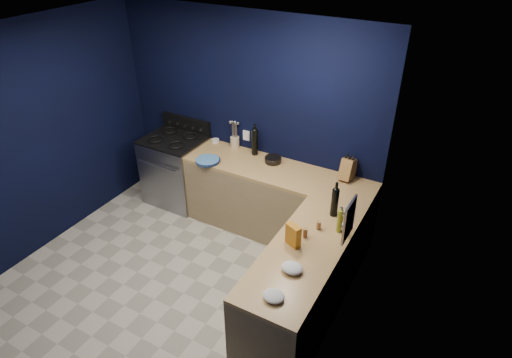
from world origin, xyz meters
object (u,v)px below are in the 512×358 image
Objects in this scene: utensil_crock at (235,142)px; crouton_bag at (293,235)px; knife_block at (348,169)px; gas_range at (177,171)px; plate_stack at (208,161)px.

crouton_bag is (1.46, -1.37, 0.03)m from utensil_crock.
knife_block is at bearing 111.06° from crouton_bag.
crouton_bag is (2.24, -1.10, 0.55)m from gas_range.
gas_range is 0.86m from plate_stack.
utensil_crock is 0.68× the size of crouton_bag.
knife_block is (2.30, 0.24, 0.56)m from gas_range.
gas_range is 3.78× the size of knife_block.
crouton_bag reaches higher than gas_range.
knife_block is at bearing 6.09° from gas_range.
utensil_crock is 2.00m from crouton_bag.
plate_stack is (0.70, -0.22, 0.46)m from gas_range.
knife_block reaches higher than gas_range.
crouton_bag is (1.55, -0.88, 0.09)m from plate_stack.
gas_range is at bearing 177.12° from crouton_bag.
knife_block reaches higher than utensil_crock.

